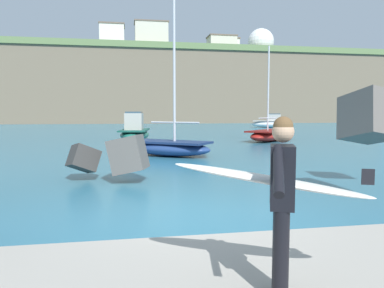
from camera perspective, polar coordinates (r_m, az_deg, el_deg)
ground_plane at (r=7.33m, az=-0.36°, el=-11.32°), size 400.00×400.00×0.00m
breakwater_jetty at (r=8.36m, az=-11.00°, el=-1.63°), size 29.70×7.31×2.67m
surfer_with_board at (r=3.71m, az=13.38°, el=-7.17°), size 2.08×1.48×1.78m
boat_near_centre at (r=17.40m, az=-3.68°, el=-0.38°), size 4.53×4.06×7.71m
boat_near_right at (r=52.67m, az=12.51°, el=3.26°), size 5.87×3.96×2.01m
boat_mid_left at (r=27.85m, az=-9.04°, el=1.96°), size 2.78×5.46×2.17m
boat_mid_centre at (r=27.22m, az=12.14°, el=1.44°), size 5.16×5.34×6.84m
mooring_buoy_inner at (r=34.79m, az=12.75°, el=1.74°), size 0.44×0.44×0.44m
headland_bluff at (r=92.40m, az=-0.58°, el=8.58°), size 83.28×38.64×16.01m
radar_dome at (r=107.36m, az=10.81°, el=15.27°), size 7.31×7.31×9.80m
station_building_west at (r=98.72m, az=4.94°, el=14.58°), size 7.28×7.23×5.40m
station_building_central at (r=85.52m, az=-6.44°, el=16.46°), size 7.66×4.73×6.49m
station_building_east at (r=90.19m, az=4.69°, el=15.21°), size 6.70×5.12×4.48m
station_building_annex at (r=82.91m, az=-12.48°, el=16.23°), size 5.37×5.07×5.04m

